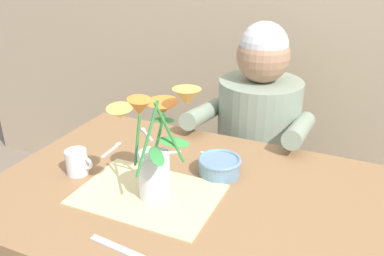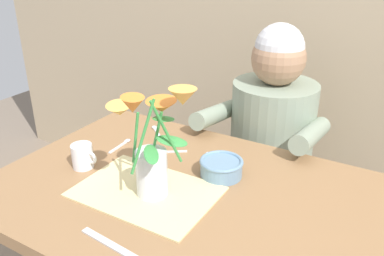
{
  "view_description": "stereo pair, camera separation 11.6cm",
  "coord_description": "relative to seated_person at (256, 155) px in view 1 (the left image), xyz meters",
  "views": [
    {
      "loc": [
        0.41,
        -0.91,
        1.4
      ],
      "look_at": [
        -0.03,
        0.05,
        0.92
      ],
      "focal_mm": 37.97,
      "sensor_mm": 36.0,
      "label": 1
    },
    {
      "loc": [
        0.51,
        -0.86,
        1.4
      ],
      "look_at": [
        -0.03,
        0.05,
        0.92
      ],
      "focal_mm": 37.97,
      "sensor_mm": 36.0,
      "label": 2
    }
  ],
  "objects": [
    {
      "name": "striped_placemat",
      "position": [
        -0.13,
        -0.68,
        0.18
      ],
      "size": [
        0.4,
        0.28,
        0.0
      ],
      "primitive_type": "cube",
      "color": "beige",
      "rests_on": "dining_table"
    },
    {
      "name": "spoon_3",
      "position": [
        -0.39,
        -0.48,
        0.18
      ],
      "size": [
        0.02,
        0.12,
        0.01
      ],
      "color": "silver",
      "rests_on": "dining_table"
    },
    {
      "name": "ceramic_bowl",
      "position": [
        0.01,
        -0.49,
        0.21
      ],
      "size": [
        0.14,
        0.14,
        0.06
      ],
      "color": "#6689A8",
      "rests_on": "dining_table"
    },
    {
      "name": "ceramic_mug",
      "position": [
        -0.4,
        -0.67,
        0.22
      ],
      "size": [
        0.09,
        0.07,
        0.08
      ],
      "color": "silver",
      "rests_on": "dining_table"
    },
    {
      "name": "dinner_knife",
      "position": [
        -0.07,
        -0.91,
        0.18
      ],
      "size": [
        0.19,
        0.04,
        0.0
      ],
      "primitive_type": "cube",
      "rotation": [
        0.0,
        0.0,
        -0.1
      ],
      "color": "silver",
      "rests_on": "dining_table"
    },
    {
      "name": "spoon_0",
      "position": [
        -0.36,
        -0.32,
        0.18
      ],
      "size": [
        0.1,
        0.09,
        0.01
      ],
      "color": "silver",
      "rests_on": "dining_table"
    },
    {
      "name": "seated_person",
      "position": [
        0.0,
        0.0,
        0.0
      ],
      "size": [
        0.45,
        0.47,
        1.14
      ],
      "rotation": [
        0.0,
        0.0,
        -0.03
      ],
      "color": "#4C4C56",
      "rests_on": "ground_plane"
    },
    {
      "name": "spoon_2",
      "position": [
        -0.02,
        -0.37,
        0.18
      ],
      "size": [
        0.12,
        0.03,
        0.01
      ],
      "color": "silver",
      "rests_on": "dining_table"
    },
    {
      "name": "spoon_1",
      "position": [
        -0.23,
        -0.45,
        0.18
      ],
      "size": [
        0.11,
        0.08,
        0.01
      ],
      "color": "silver",
      "rests_on": "dining_table"
    },
    {
      "name": "flower_vase",
      "position": [
        -0.1,
        -0.68,
        0.34
      ],
      "size": [
        0.27,
        0.23,
        0.33
      ],
      "color": "silver",
      "rests_on": "dining_table"
    },
    {
      "name": "dining_table",
      "position": [
        -0.02,
        -0.62,
        0.08
      ],
      "size": [
        1.2,
        0.8,
        0.74
      ],
      "color": "olive",
      "rests_on": "ground_plane"
    }
  ]
}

